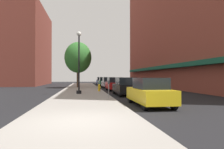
% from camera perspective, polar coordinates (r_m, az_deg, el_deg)
% --- Properties ---
extents(ground_plane, '(90.00, 90.00, 0.00)m').
position_cam_1_polar(ground_plane, '(25.65, 0.40, -4.51)').
color(ground_plane, black).
extents(sidewalk_slab, '(4.80, 50.00, 0.12)m').
position_cam_1_polar(sidewalk_slab, '(26.35, -8.59, -4.27)').
color(sidewalk_slab, gray).
rests_on(sidewalk_slab, ground).
extents(building_right_brick, '(6.80, 40.00, 24.47)m').
position_cam_1_polar(building_right_brick, '(34.50, 18.52, 17.08)').
color(building_right_brick, brown).
rests_on(building_right_brick, ground).
extents(building_far_background, '(6.80, 18.00, 16.11)m').
position_cam_1_polar(building_far_background, '(46.10, -22.41, 7.26)').
color(building_far_background, brown).
rests_on(building_far_background, ground).
extents(lamppost, '(0.48, 0.48, 5.90)m').
position_cam_1_polar(lamppost, '(19.02, -9.50, 3.82)').
color(lamppost, black).
rests_on(lamppost, sidewalk_slab).
extents(fire_hydrant, '(0.33, 0.26, 0.79)m').
position_cam_1_polar(fire_hydrant, '(21.96, -3.72, -3.79)').
color(fire_hydrant, gold).
rests_on(fire_hydrant, sidewalk_slab).
extents(parking_meter_near, '(0.14, 0.09, 1.31)m').
position_cam_1_polar(parking_meter_near, '(15.10, -0.94, -3.58)').
color(parking_meter_near, slate).
rests_on(parking_meter_near, sidewalk_slab).
extents(parking_meter_far, '(0.14, 0.09, 1.31)m').
position_cam_1_polar(parking_meter_far, '(26.39, -4.13, -2.33)').
color(parking_meter_far, slate).
rests_on(parking_meter_far, sidewalk_slab).
extents(tree_near, '(4.14, 4.14, 6.98)m').
position_cam_1_polar(tree_near, '(31.20, -9.75, 4.83)').
color(tree_near, '#422D1E').
rests_on(tree_near, sidewalk_slab).
extents(car_yellow, '(1.80, 4.30, 1.66)m').
position_cam_1_polar(car_yellow, '(11.95, 10.75, -5.01)').
color(car_yellow, black).
rests_on(car_yellow, ground).
extents(car_black, '(1.80, 4.30, 1.66)m').
position_cam_1_polar(car_black, '(18.48, 3.83, -3.48)').
color(car_black, black).
rests_on(car_black, ground).
extents(car_red, '(1.80, 4.30, 1.66)m').
position_cam_1_polar(car_red, '(24.83, 0.68, -2.76)').
color(car_red, black).
rests_on(car_red, ground).
extents(car_silver, '(1.80, 4.30, 1.66)m').
position_cam_1_polar(car_silver, '(31.10, -1.16, -2.34)').
color(car_silver, black).
rests_on(car_silver, ground).
extents(car_green, '(1.80, 4.30, 1.66)m').
position_cam_1_polar(car_green, '(37.64, -2.42, -2.05)').
color(car_green, black).
rests_on(car_green, ground).
extents(car_blue, '(1.80, 4.30, 1.66)m').
position_cam_1_polar(car_blue, '(43.67, -3.24, -1.86)').
color(car_blue, black).
rests_on(car_blue, ground).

